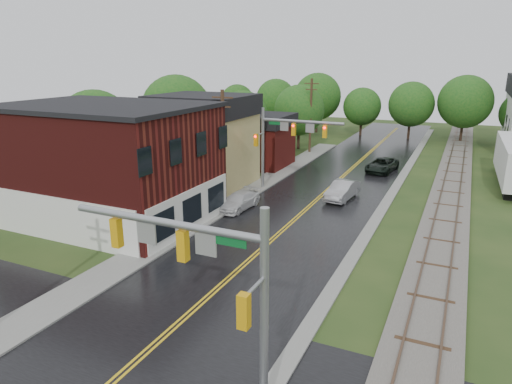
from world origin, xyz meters
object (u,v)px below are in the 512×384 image
Objects in this scene: suv_dark at (382,165)px; sedan_silver at (342,190)px; traffic_signal_far at (285,135)px; tree_left_a at (96,129)px; tree_left_e at (300,111)px; traffic_signal_near at (204,265)px; utility_pole_b at (223,145)px; brick_building at (106,163)px; pickup_white at (239,201)px; tree_left_c at (244,117)px; tree_left_b at (177,112)px; utility_pole_c at (311,115)px.

sedan_silver is at bearing -88.67° from suv_dark.
tree_left_a is at bearing -162.70° from traffic_signal_far.
traffic_signal_far is at bearing -74.11° from tree_left_e.
utility_pole_b is at bearing 117.19° from traffic_signal_near.
tree_left_a reaches higher than brick_building.
tree_left_e is 1.77× the size of sedan_silver.
traffic_signal_far is 6.01m from utility_pole_b.
traffic_signal_near is at bearing -60.93° from pickup_white.
traffic_signal_far is at bearing -51.18° from tree_left_c.
tree_left_b is at bearing -122.74° from tree_left_e.
brick_building is at bearing 140.83° from traffic_signal_near.
tree_left_c reaches higher than suv_dark.
pickup_white is at bearing -101.94° from traffic_signal_far.
utility_pole_c reaches higher than tree_left_c.
utility_pole_c reaches higher than brick_building.
tree_left_a is at bearing -114.62° from tree_left_e.
utility_pole_b is 1.00× the size of utility_pole_c.
utility_pole_c is (-10.27, 42.00, -0.25)m from traffic_signal_near.
tree_left_c is 7.82m from tree_left_e.
utility_pole_c reaches higher than traffic_signal_far.
utility_pole_b is 2.03× the size of pickup_white.
tree_left_b is (-11.05, -12.10, 1.00)m from utility_pole_c.
traffic_signal_far is 0.82× the size of utility_pole_b.
utility_pole_c is at bearing 30.20° from tree_left_c.
utility_pole_b reaches higher than tree_left_e.
sedan_silver is at bearing -40.28° from tree_left_c.
tree_left_a reaches higher than suv_dark.
traffic_signal_far is at bearing -177.88° from sedan_silver.
tree_left_a is at bearing 139.53° from traffic_signal_near.
tree_left_c is at bearing -129.81° from tree_left_e.
tree_left_b is (-11.05, 9.90, 1.00)m from utility_pole_b.
utility_pole_b is 22.00m from utility_pole_c.
tree_left_a is 18.98m from tree_left_c.
traffic_signal_near is at bearing -74.48° from traffic_signal_far.
traffic_signal_near is at bearing -81.54° from suv_dark.
suv_dark is at bearing 34.51° from tree_left_a.
tree_left_b reaches higher than sedan_silver.
suv_dark reaches higher than pickup_white.
tree_left_e is at bearing 105.89° from traffic_signal_far.
tree_left_a is at bearing 136.87° from brick_building.
tree_left_b is 17.93m from pickup_white.
traffic_signal_near is at bearing -39.17° from brick_building.
tree_left_e is 1.60× the size of suv_dark.
utility_pole_c is at bearing 122.83° from sedan_silver.
traffic_signal_near is 1.66× the size of pickup_white.
pickup_white is at bearing -80.88° from tree_left_e.
traffic_signal_far is 0.82× the size of utility_pole_c.
utility_pole_c is at bearing 90.00° from utility_pole_b.
tree_left_c is at bearing 128.82° from traffic_signal_far.
suv_dark is at bearing 15.45° from tree_left_b.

